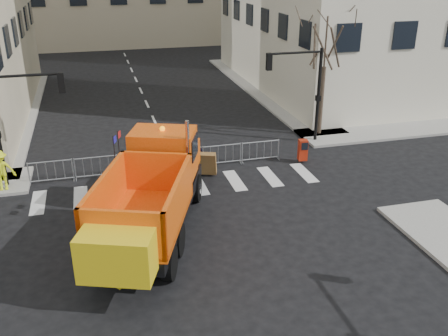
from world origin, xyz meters
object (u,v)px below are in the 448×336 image
object	(u,v)px
plow_truck	(151,192)
cop_b	(196,156)
cop_c	(180,158)
worker	(1,170)
cop_a	(181,168)
newspaper_box	(303,150)

from	to	relation	value
plow_truck	cop_b	size ratio (longest dim) A/B	6.17
cop_c	worker	distance (m)	8.20
cop_a	cop_c	world-z (taller)	cop_c
plow_truck	cop_c	size ratio (longest dim) A/B	6.72
plow_truck	worker	bearing A→B (deg)	68.17
cop_b	worker	size ratio (longest dim) A/B	0.96
cop_c	newspaper_box	xyz separation A→B (m)	(6.40, -0.22, -0.13)
cop_b	worker	xyz separation A→B (m)	(-8.96, 0.12, 0.19)
plow_truck	cop_b	xyz separation A→B (m)	(2.87, 5.48, -0.97)
cop_a	cop_b	world-z (taller)	cop_b
cop_a	cop_b	bearing A→B (deg)	-148.62
cop_a	cop_b	xyz separation A→B (m)	(0.96, 1.05, 0.09)
cop_a	newspaper_box	distance (m)	6.66
plow_truck	worker	distance (m)	8.31
plow_truck	cop_a	xyz separation A→B (m)	(1.91, 4.43, -1.06)
plow_truck	cop_a	bearing A→B (deg)	-2.59
plow_truck	newspaper_box	world-z (taller)	plow_truck
plow_truck	cop_c	world-z (taller)	plow_truck
cop_a	worker	xyz separation A→B (m)	(-8.00, 1.16, 0.28)
plow_truck	newspaper_box	bearing A→B (deg)	-36.80
cop_c	newspaper_box	world-z (taller)	cop_c
cop_b	worker	world-z (taller)	worker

